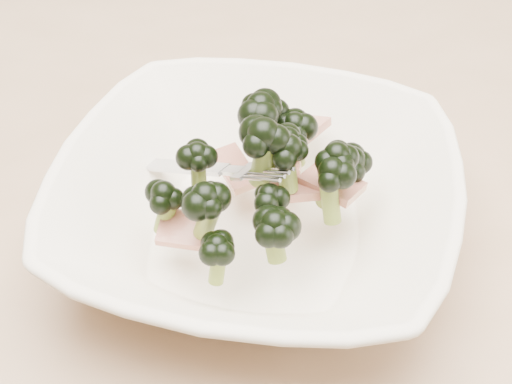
# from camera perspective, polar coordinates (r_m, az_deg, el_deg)

# --- Properties ---
(dining_table) EXTENTS (1.20, 0.80, 0.75)m
(dining_table) POSITION_cam_1_polar(r_m,az_deg,el_deg) (0.69, -5.05, -6.33)
(dining_table) COLOR tan
(dining_table) RESTS_ON ground
(broccoli_dish) EXTENTS (0.37, 0.37, 0.13)m
(broccoli_dish) POSITION_cam_1_polar(r_m,az_deg,el_deg) (0.55, 0.10, -0.67)
(broccoli_dish) COLOR white
(broccoli_dish) RESTS_ON dining_table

